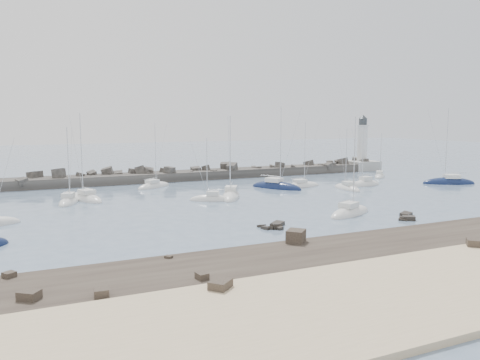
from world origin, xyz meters
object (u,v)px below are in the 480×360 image
sailboat_7 (350,213)px  sailboat_8 (276,187)px  sailboat_12 (380,177)px  sailboat_4 (154,187)px  sailboat_3 (69,202)px  sailboat_10 (347,189)px  sailboat_5 (211,200)px  sailboat_13 (302,186)px  sailboat_14 (449,183)px  sailboat_9 (364,185)px  sailboat_1 (86,199)px  lighthouse (362,158)px  sailboat_6 (231,197)px

sailboat_7 → sailboat_8: 25.63m
sailboat_8 → sailboat_12: (28.99, 5.24, -0.02)m
sailboat_4 → sailboat_3: bearing=-145.6°
sailboat_10 → sailboat_8: bearing=148.7°
sailboat_4 → sailboat_5: sailboat_4 is taller
sailboat_7 → sailboat_13: bearing=72.8°
sailboat_5 → sailboat_14: (50.32, -1.13, 0.01)m
sailboat_9 → sailboat_4: bearing=158.8°
sailboat_12 → sailboat_4: bearing=174.1°
sailboat_10 → sailboat_4: bearing=151.7°
sailboat_5 → sailboat_13: sailboat_13 is taller
sailboat_10 → sailboat_12: sailboat_10 is taller
sailboat_1 → sailboat_4: 16.18m
sailboat_1 → sailboat_8: 33.94m
sailboat_1 → sailboat_12: size_ratio=1.39×
lighthouse → sailboat_7: lighthouse is taller
sailboat_4 → sailboat_5: 18.68m
sailboat_8 → sailboat_9: size_ratio=1.32×
sailboat_4 → lighthouse: bearing=8.8°
sailboat_5 → sailboat_12: (44.99, 12.99, -0.01)m
sailboat_3 → sailboat_9: bearing=-4.0°
sailboat_8 → sailboat_10: sailboat_8 is taller
sailboat_6 → sailboat_8: 13.70m
sailboat_5 → sailboat_8: sailboat_8 is taller
sailboat_10 → sailboat_12: 21.53m
sailboat_7 → sailboat_13: size_ratio=1.08×
sailboat_6 → sailboat_14: size_ratio=0.90×
sailboat_4 → sailboat_14: (54.95, -19.23, 0.02)m
sailboat_5 → sailboat_12: bearing=16.1°
sailboat_3 → sailboat_8: sailboat_8 is taller
sailboat_4 → sailboat_10: 36.05m
sailboat_8 → sailboat_1: bearing=178.1°
lighthouse → sailboat_6: bearing=-151.5°
sailboat_4 → sailboat_8: (20.63, -10.36, 0.02)m
sailboat_9 → sailboat_14: 17.90m
sailboat_1 → sailboat_14: 68.98m
sailboat_3 → sailboat_12: 65.80m
sailboat_4 → sailboat_7: bearing=-63.3°
sailboat_6 → sailboat_12: 42.69m
sailboat_1 → sailboat_10: (45.03, -7.89, -0.01)m
lighthouse → sailboat_8: 39.92m
sailboat_3 → sailboat_1: bearing=32.7°
sailboat_12 → sailboat_7: bearing=-135.8°
sailboat_9 → sailboat_8: bearing=165.9°
sailboat_7 → sailboat_10: size_ratio=1.16×
sailboat_4 → sailboat_14: sailboat_14 is taller
sailboat_1 → sailboat_9: size_ratio=1.20×
sailboat_4 → sailboat_7: size_ratio=0.91×
sailboat_5 → sailboat_14: 50.34m
sailboat_3 → sailboat_4: 19.30m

